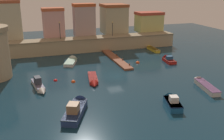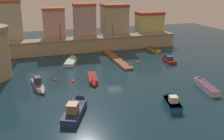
{
  "view_description": "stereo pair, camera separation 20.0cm",
  "coord_description": "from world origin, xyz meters",
  "px_view_note": "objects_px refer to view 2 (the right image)",
  "views": [
    {
      "loc": [
        -13.78,
        -39.67,
        14.94
      ],
      "look_at": [
        0.0,
        1.74,
        0.5
      ],
      "focal_mm": 41.7,
      "sensor_mm": 36.0,
      "label": 1
    },
    {
      "loc": [
        -13.59,
        -39.73,
        14.94
      ],
      "look_at": [
        0.0,
        1.74,
        0.5
      ],
      "focal_mm": 41.7,
      "sensor_mm": 36.0,
      "label": 2
    }
  ],
  "objects_px": {
    "quay_lamp_0": "(60,28)",
    "moored_boat_1": "(72,61)",
    "moored_boat_2": "(171,101)",
    "moored_boat_4": "(76,108)",
    "mooring_buoy_2": "(138,63)",
    "moored_boat_7": "(93,80)",
    "moored_boat_6": "(204,85)",
    "mooring_buoy_0": "(55,81)",
    "moored_boat_5": "(152,49)",
    "quay_lamp_1": "(113,26)",
    "moored_boat_3": "(168,59)",
    "moored_boat_0": "(39,85)",
    "mooring_buoy_1": "(73,82)"
  },
  "relations": [
    {
      "from": "moored_boat_7",
      "to": "mooring_buoy_2",
      "type": "height_order",
      "value": "moored_boat_7"
    },
    {
      "from": "quay_lamp_0",
      "to": "moored_boat_1",
      "type": "relative_size",
      "value": 0.65
    },
    {
      "from": "mooring_buoy_0",
      "to": "mooring_buoy_2",
      "type": "height_order",
      "value": "mooring_buoy_2"
    },
    {
      "from": "moored_boat_5",
      "to": "mooring_buoy_2",
      "type": "distance_m",
      "value": 11.59
    },
    {
      "from": "mooring_buoy_0",
      "to": "moored_boat_3",
      "type": "bearing_deg",
      "value": 10.69
    },
    {
      "from": "moored_boat_4",
      "to": "moored_boat_7",
      "type": "bearing_deg",
      "value": -1.25
    },
    {
      "from": "moored_boat_0",
      "to": "moored_boat_1",
      "type": "height_order",
      "value": "moored_boat_0"
    },
    {
      "from": "quay_lamp_0",
      "to": "mooring_buoy_0",
      "type": "bearing_deg",
      "value": -100.81
    },
    {
      "from": "quay_lamp_1",
      "to": "moored_boat_2",
      "type": "bearing_deg",
      "value": -94.55
    },
    {
      "from": "moored_boat_1",
      "to": "moored_boat_2",
      "type": "distance_m",
      "value": 25.03
    },
    {
      "from": "mooring_buoy_1",
      "to": "moored_boat_6",
      "type": "bearing_deg",
      "value": -24.45
    },
    {
      "from": "moored_boat_0",
      "to": "quay_lamp_1",
      "type": "bearing_deg",
      "value": 128.9
    },
    {
      "from": "quay_lamp_0",
      "to": "moored_boat_4",
      "type": "height_order",
      "value": "quay_lamp_0"
    },
    {
      "from": "moored_boat_4",
      "to": "mooring_buoy_2",
      "type": "distance_m",
      "value": 22.9
    },
    {
      "from": "moored_boat_0",
      "to": "moored_boat_3",
      "type": "distance_m",
      "value": 26.77
    },
    {
      "from": "mooring_buoy_2",
      "to": "moored_boat_4",
      "type": "bearing_deg",
      "value": -132.79
    },
    {
      "from": "moored_boat_2",
      "to": "mooring_buoy_2",
      "type": "height_order",
      "value": "moored_boat_2"
    },
    {
      "from": "moored_boat_3",
      "to": "mooring_buoy_2",
      "type": "relative_size",
      "value": 6.07
    },
    {
      "from": "moored_boat_2",
      "to": "moored_boat_5",
      "type": "height_order",
      "value": "moored_boat_2"
    },
    {
      "from": "moored_boat_4",
      "to": "moored_boat_7",
      "type": "xyz_separation_m",
      "value": [
        4.52,
        9.41,
        -0.27
      ]
    },
    {
      "from": "moored_boat_2",
      "to": "moored_boat_5",
      "type": "distance_m",
      "value": 29.7
    },
    {
      "from": "moored_boat_6",
      "to": "moored_boat_2",
      "type": "bearing_deg",
      "value": 127.12
    },
    {
      "from": "moored_boat_3",
      "to": "mooring_buoy_2",
      "type": "distance_m",
      "value": 6.41
    },
    {
      "from": "moored_boat_5",
      "to": "quay_lamp_1",
      "type": "bearing_deg",
      "value": 64.56
    },
    {
      "from": "mooring_buoy_0",
      "to": "moored_boat_7",
      "type": "bearing_deg",
      "value": -22.44
    },
    {
      "from": "moored_boat_0",
      "to": "moored_boat_4",
      "type": "distance_m",
      "value": 10.0
    },
    {
      "from": "quay_lamp_0",
      "to": "moored_boat_7",
      "type": "relative_size",
      "value": 0.58
    },
    {
      "from": "moored_boat_3",
      "to": "mooring_buoy_0",
      "type": "bearing_deg",
      "value": 107.37
    },
    {
      "from": "quay_lamp_1",
      "to": "mooring_buoy_2",
      "type": "distance_m",
      "value": 14.07
    },
    {
      "from": "moored_boat_1",
      "to": "moored_boat_5",
      "type": "xyz_separation_m",
      "value": [
        19.93,
        4.16,
        0.03
      ]
    },
    {
      "from": "moored_boat_4",
      "to": "moored_boat_6",
      "type": "bearing_deg",
      "value": -60.15
    },
    {
      "from": "moored_boat_3",
      "to": "moored_boat_0",
      "type": "bearing_deg",
      "value": 111.72
    },
    {
      "from": "moored_boat_2",
      "to": "moored_boat_5",
      "type": "xyz_separation_m",
      "value": [
        11.05,
        27.57,
        -0.16
      ]
    },
    {
      "from": "quay_lamp_0",
      "to": "mooring_buoy_2",
      "type": "height_order",
      "value": "quay_lamp_0"
    },
    {
      "from": "moored_boat_2",
      "to": "moored_boat_4",
      "type": "xyz_separation_m",
      "value": [
        -12.04,
        1.97,
        0.05
      ]
    },
    {
      "from": "moored_boat_4",
      "to": "moored_boat_0",
      "type": "bearing_deg",
      "value": 47.6
    },
    {
      "from": "quay_lamp_1",
      "to": "moored_boat_3",
      "type": "height_order",
      "value": "quay_lamp_1"
    },
    {
      "from": "quay_lamp_0",
      "to": "moored_boat_1",
      "type": "xyz_separation_m",
      "value": [
        0.94,
        -8.3,
        -5.42
      ]
    },
    {
      "from": "quay_lamp_0",
      "to": "mooring_buoy_1",
      "type": "height_order",
      "value": "quay_lamp_0"
    },
    {
      "from": "moored_boat_6",
      "to": "moored_boat_7",
      "type": "height_order",
      "value": "moored_boat_6"
    },
    {
      "from": "moored_boat_4",
      "to": "moored_boat_5",
      "type": "distance_m",
      "value": 34.47
    },
    {
      "from": "quay_lamp_1",
      "to": "moored_boat_0",
      "type": "height_order",
      "value": "quay_lamp_1"
    },
    {
      "from": "quay_lamp_0",
      "to": "mooring_buoy_2",
      "type": "distance_m",
      "value": 19.44
    },
    {
      "from": "quay_lamp_0",
      "to": "moored_boat_3",
      "type": "distance_m",
      "value": 24.52
    },
    {
      "from": "moored_boat_4",
      "to": "moored_boat_5",
      "type": "height_order",
      "value": "moored_boat_4"
    },
    {
      "from": "moored_boat_7",
      "to": "moored_boat_0",
      "type": "bearing_deg",
      "value": -78.56
    },
    {
      "from": "quay_lamp_1",
      "to": "mooring_buoy_0",
      "type": "xyz_separation_m",
      "value": [
        -15.77,
        -17.95,
        -5.45
      ]
    },
    {
      "from": "quay_lamp_1",
      "to": "moored_boat_0",
      "type": "relative_size",
      "value": 0.52
    },
    {
      "from": "moored_boat_4",
      "to": "moored_boat_3",
      "type": "bearing_deg",
      "value": -29.21
    },
    {
      "from": "moored_boat_6",
      "to": "mooring_buoy_0",
      "type": "bearing_deg",
      "value": 76.07
    }
  ]
}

